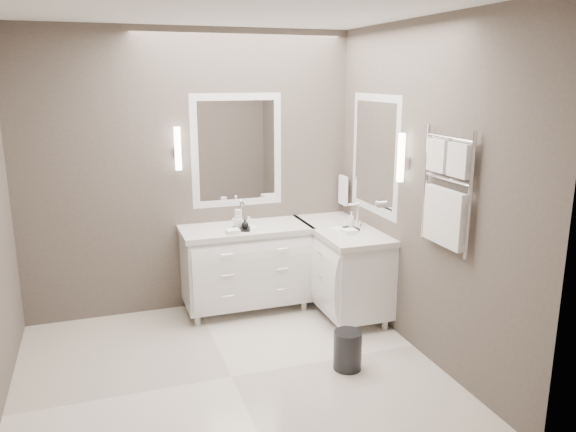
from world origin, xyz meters
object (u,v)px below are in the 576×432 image
object	(u,v)px
towel_ladder	(446,197)
vanity_back	(246,263)
waste_bin	(348,350)
vanity_right	(342,263)

from	to	relation	value
towel_ladder	vanity_back	bearing A→B (deg)	124.10
vanity_back	waste_bin	xyz separation A→B (m)	(0.45, -1.40, -0.33)
vanity_back	waste_bin	distance (m)	1.50
vanity_back	vanity_right	distance (m)	0.93
vanity_right	waste_bin	xyz separation A→B (m)	(-0.43, -1.07, -0.33)
towel_ladder	waste_bin	world-z (taller)	towel_ladder
vanity_right	vanity_back	bearing A→B (deg)	159.62
vanity_right	waste_bin	distance (m)	1.20
vanity_back	waste_bin	size ratio (longest dim) A/B	3.96
vanity_back	towel_ladder	size ratio (longest dim) A/B	1.38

